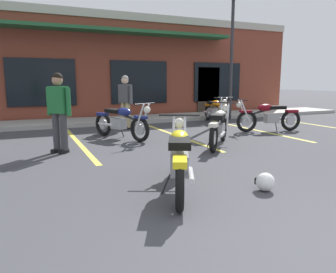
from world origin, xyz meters
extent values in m
plane|color=#3D3D42|center=(0.00, 3.37, 0.00)|extent=(80.00, 80.00, 0.00)
cube|color=#A8A59E|center=(0.00, 10.34, 0.07)|extent=(22.00, 1.80, 0.14)
cube|color=brown|center=(0.00, 14.36, 2.07)|extent=(18.54, 6.06, 4.14)
cube|color=#B2AD9E|center=(0.00, 11.30, 3.99)|extent=(18.54, 0.06, 0.30)
cube|color=black|center=(-1.85, 11.29, 1.45)|extent=(2.37, 0.06, 1.70)
cube|color=black|center=(1.85, 11.29, 1.45)|extent=(2.37, 0.06, 1.70)
cube|color=black|center=(5.56, 11.29, 1.45)|extent=(2.37, 0.06, 1.70)
cube|color=#33281E|center=(5.10, 11.29, 1.05)|extent=(1.10, 0.06, 2.10)
cube|color=#235933|center=(0.00, 10.88, 3.34)|extent=(11.13, 0.90, 0.12)
cube|color=#DBCC4C|center=(-1.34, 6.74, 0.00)|extent=(0.12, 4.80, 0.01)
cube|color=#DBCC4C|center=(1.34, 6.74, 0.00)|extent=(0.12, 4.80, 0.01)
cube|color=#DBCC4C|center=(4.01, 6.74, 0.00)|extent=(0.12, 4.80, 0.01)
cube|color=#DBCC4C|center=(6.68, 6.74, 0.00)|extent=(0.12, 4.80, 0.01)
torus|color=black|center=(-0.92, 1.92, 0.32)|extent=(0.37, 0.62, 0.64)
cylinder|color=#B7B7BC|center=(-0.92, 1.92, 0.32)|extent=(0.18, 0.29, 0.29)
torus|color=black|center=(-0.29, 3.21, 0.32)|extent=(0.37, 0.62, 0.64)
cylinder|color=#B7B7BC|center=(-0.29, 3.21, 0.32)|extent=(0.18, 0.29, 0.29)
cylinder|color=silver|center=(-0.33, 3.34, 0.64)|extent=(0.18, 0.31, 0.66)
cylinder|color=silver|center=(-0.17, 3.27, 0.64)|extent=(0.18, 0.31, 0.66)
cylinder|color=black|center=(-0.22, 3.38, 0.96)|extent=(0.61, 0.32, 0.03)
sphere|color=silver|center=(-0.18, 3.45, 0.82)|extent=(0.23, 0.23, 0.17)
cube|color=yellow|center=(-0.28, 3.25, 0.62)|extent=(0.28, 0.39, 0.06)
cube|color=#9E9EA3|center=(-0.64, 2.49, 0.40)|extent=(0.39, 0.46, 0.28)
cylinder|color=silver|center=(-0.68, 2.10, 0.36)|extent=(0.30, 0.53, 0.07)
cylinder|color=black|center=(-0.55, 2.67, 0.64)|extent=(0.46, 0.87, 0.26)
ellipsoid|color=yellow|center=(-0.55, 2.69, 0.72)|extent=(0.44, 0.55, 0.22)
cube|color=black|center=(-0.70, 2.37, 0.72)|extent=(0.48, 0.59, 0.10)
cube|color=yellow|center=(-0.93, 1.90, 0.60)|extent=(0.30, 0.39, 0.08)
cylinder|color=black|center=(-0.83, 2.51, 0.14)|extent=(0.13, 0.08, 0.29)
torus|color=black|center=(3.93, 9.33, 0.32)|extent=(0.24, 0.65, 0.64)
cylinder|color=#B7B7BC|center=(3.93, 9.33, 0.32)|extent=(0.12, 0.29, 0.29)
torus|color=black|center=(3.59, 7.93, 0.32)|extent=(0.24, 0.65, 0.64)
cylinder|color=#B7B7BC|center=(3.59, 7.93, 0.32)|extent=(0.12, 0.29, 0.29)
cylinder|color=silver|center=(3.66, 7.81, 0.64)|extent=(0.12, 0.33, 0.66)
cylinder|color=silver|center=(3.48, 7.85, 0.64)|extent=(0.12, 0.33, 0.66)
cylinder|color=black|center=(3.55, 7.75, 0.96)|extent=(0.65, 0.18, 0.03)
sphere|color=silver|center=(3.53, 7.68, 0.82)|extent=(0.20, 0.20, 0.17)
cube|color=orange|center=(3.58, 7.89, 0.62)|extent=(0.22, 0.38, 0.06)
cube|color=#9E9EA3|center=(3.78, 8.71, 0.40)|extent=(0.33, 0.44, 0.28)
cylinder|color=silver|center=(3.73, 9.10, 0.36)|extent=(0.19, 0.55, 0.07)
cylinder|color=black|center=(3.73, 8.51, 0.64)|extent=(0.28, 0.93, 0.26)
ellipsoid|color=orange|center=(3.73, 8.49, 0.72)|extent=(0.36, 0.53, 0.22)
cube|color=black|center=(3.81, 8.84, 0.72)|extent=(0.39, 0.57, 0.10)
cube|color=orange|center=(3.93, 9.35, 0.60)|extent=(0.24, 0.39, 0.08)
cylinder|color=black|center=(3.97, 8.73, 0.14)|extent=(0.14, 0.05, 0.29)
torus|color=black|center=(1.11, 4.44, 0.32)|extent=(0.50, 0.54, 0.64)
cylinder|color=#B7B7BC|center=(1.11, 4.44, 0.32)|extent=(0.24, 0.25, 0.29)
torus|color=black|center=(2.07, 5.52, 0.32)|extent=(0.50, 0.54, 0.64)
cylinder|color=#B7B7BC|center=(2.07, 5.52, 0.32)|extent=(0.24, 0.25, 0.29)
cylinder|color=silver|center=(2.07, 5.65, 0.64)|extent=(0.25, 0.27, 0.66)
cylinder|color=silver|center=(2.21, 5.53, 0.64)|extent=(0.25, 0.27, 0.66)
cylinder|color=black|center=(2.19, 5.65, 0.96)|extent=(0.51, 0.46, 0.03)
sphere|color=silver|center=(2.25, 5.71, 0.82)|extent=(0.24, 0.24, 0.17)
cube|color=beige|center=(2.10, 5.55, 0.62)|extent=(0.34, 0.36, 0.06)
cube|color=#9E9EA3|center=(1.54, 4.92, 0.40)|extent=(0.45, 0.46, 0.28)
cylinder|color=silver|center=(1.40, 4.55, 0.36)|extent=(0.42, 0.46, 0.07)
cylinder|color=black|center=(1.67, 5.07, 0.64)|extent=(0.67, 0.74, 0.26)
ellipsoid|color=beige|center=(1.69, 5.08, 0.72)|extent=(0.51, 0.53, 0.22)
cube|color=black|center=(1.45, 4.81, 0.72)|extent=(0.56, 0.57, 0.10)
cube|color=beige|center=(1.10, 4.43, 0.60)|extent=(0.36, 0.38, 0.08)
cylinder|color=black|center=(1.36, 4.99, 0.14)|extent=(0.12, 0.11, 0.29)
torus|color=black|center=(-0.53, 7.52, 0.32)|extent=(0.36, 0.62, 0.64)
cylinder|color=#B7B7BC|center=(-0.53, 7.52, 0.32)|extent=(0.18, 0.29, 0.29)
torus|color=black|center=(0.08, 6.22, 0.32)|extent=(0.36, 0.62, 0.64)
cylinder|color=#B7B7BC|center=(0.08, 6.22, 0.32)|extent=(0.18, 0.29, 0.29)
cylinder|color=silver|center=(0.21, 6.17, 0.64)|extent=(0.18, 0.31, 0.66)
cylinder|color=silver|center=(0.05, 6.09, 0.64)|extent=(0.18, 0.31, 0.66)
cylinder|color=black|center=(0.16, 6.06, 0.96)|extent=(0.61, 0.31, 0.03)
sphere|color=silver|center=(0.20, 5.99, 0.82)|extent=(0.23, 0.23, 0.17)
cube|color=navy|center=(0.10, 6.18, 0.62)|extent=(0.28, 0.39, 0.06)
cube|color=#9E9EA3|center=(-0.26, 6.94, 0.40)|extent=(0.39, 0.46, 0.28)
cylinder|color=silver|center=(-0.54, 7.22, 0.36)|extent=(0.30, 0.53, 0.07)
cylinder|color=black|center=(-0.17, 6.76, 0.64)|extent=(0.45, 0.88, 0.26)
ellipsoid|color=navy|center=(-0.16, 6.75, 0.72)|extent=(0.44, 0.54, 0.22)
cube|color=black|center=(-0.31, 7.07, 0.72)|extent=(0.47, 0.59, 0.10)
cube|color=navy|center=(-0.54, 7.54, 0.60)|extent=(0.30, 0.39, 0.08)
cylinder|color=black|center=(-0.12, 7.08, 0.14)|extent=(0.13, 0.08, 0.29)
torus|color=black|center=(4.90, 6.11, 0.32)|extent=(0.65, 0.24, 0.64)
cylinder|color=#B7B7BC|center=(4.90, 6.11, 0.32)|extent=(0.29, 0.12, 0.29)
torus|color=black|center=(3.50, 6.42, 0.32)|extent=(0.65, 0.24, 0.64)
cylinder|color=#B7B7BC|center=(3.50, 6.42, 0.32)|extent=(0.29, 0.12, 0.29)
cylinder|color=silver|center=(3.38, 6.36, 0.64)|extent=(0.33, 0.11, 0.66)
cylinder|color=silver|center=(3.42, 6.53, 0.64)|extent=(0.33, 0.11, 0.66)
cylinder|color=black|center=(3.32, 6.46, 0.96)|extent=(0.17, 0.65, 0.03)
sphere|color=silver|center=(3.24, 6.48, 0.82)|extent=(0.20, 0.20, 0.17)
cube|color=maroon|center=(3.46, 6.43, 0.62)|extent=(0.38, 0.21, 0.06)
cube|color=#9E9EA3|center=(4.28, 6.25, 0.40)|extent=(0.44, 0.32, 0.28)
cylinder|color=silver|center=(4.67, 6.31, 0.36)|extent=(0.55, 0.19, 0.07)
cylinder|color=black|center=(4.08, 6.29, 0.64)|extent=(0.93, 0.26, 0.26)
ellipsoid|color=maroon|center=(4.06, 6.30, 0.72)|extent=(0.53, 0.36, 0.22)
cube|color=black|center=(4.41, 6.22, 0.72)|extent=(0.57, 0.39, 0.10)
cube|color=maroon|center=(4.92, 6.11, 0.60)|extent=(0.39, 0.23, 0.08)
cylinder|color=black|center=(4.31, 6.06, 0.14)|extent=(0.05, 0.14, 0.29)
cube|color=black|center=(-1.80, 5.67, 0.04)|extent=(0.24, 0.24, 0.08)
cube|color=black|center=(-1.94, 5.81, 0.04)|extent=(0.24, 0.24, 0.08)
cylinder|color=#38383D|center=(-1.77, 5.70, 0.46)|extent=(0.21, 0.21, 0.80)
cylinder|color=#38383D|center=(-1.91, 5.84, 0.46)|extent=(0.21, 0.21, 0.80)
cube|color=#1E6633|center=(-1.84, 5.77, 1.12)|extent=(0.42, 0.43, 0.56)
cylinder|color=#1E6633|center=(-1.67, 5.59, 1.08)|extent=(0.14, 0.14, 0.58)
cylinder|color=#1E6633|center=(-2.01, 5.95, 1.08)|extent=(0.14, 0.14, 0.58)
sphere|color=#A07556|center=(-1.84, 5.77, 1.52)|extent=(0.31, 0.31, 0.22)
sphere|color=black|center=(-1.83, 5.78, 1.57)|extent=(0.30, 0.30, 0.21)
cube|color=black|center=(0.42, 8.40, 0.04)|extent=(0.26, 0.20, 0.08)
cube|color=black|center=(0.33, 8.58, 0.04)|extent=(0.26, 0.20, 0.08)
cylinder|color=tan|center=(0.45, 8.42, 0.46)|extent=(0.20, 0.20, 0.80)
cylinder|color=tan|center=(0.36, 8.59, 0.46)|extent=(0.20, 0.20, 0.80)
cube|color=#4C4C51|center=(0.41, 8.51, 1.12)|extent=(0.37, 0.44, 0.56)
cylinder|color=#4C4C51|center=(0.52, 8.28, 1.08)|extent=(0.13, 0.13, 0.58)
cylinder|color=#4C4C51|center=(0.29, 8.73, 1.08)|extent=(0.13, 0.13, 0.58)
sphere|color=beige|center=(0.41, 8.51, 1.52)|extent=(0.30, 0.30, 0.22)
sphere|color=gray|center=(0.42, 8.51, 1.57)|extent=(0.28, 0.28, 0.21)
sphere|color=silver|center=(0.47, 2.07, 0.13)|extent=(0.26, 0.26, 0.26)
cube|color=black|center=(0.47, 2.17, 0.12)|extent=(0.18, 0.03, 0.09)
cylinder|color=#2D2D33|center=(4.85, 9.24, 2.31)|extent=(0.12, 0.12, 4.62)
camera|label=1|loc=(-2.51, -1.30, 1.51)|focal=34.57mm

